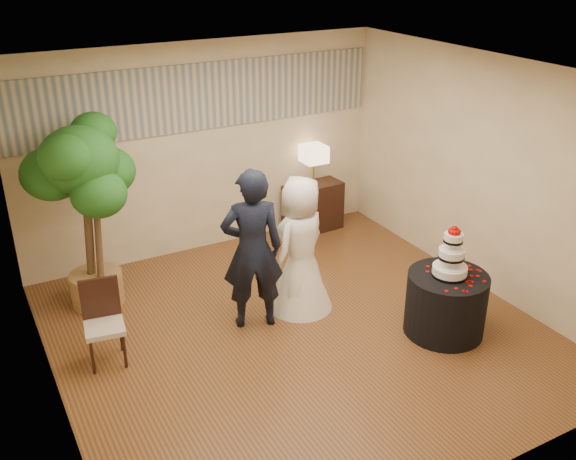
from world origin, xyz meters
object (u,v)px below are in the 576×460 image
table_lamp (314,165)px  ficus_tree (87,215)px  cake_table (446,304)px  console (313,207)px  wedding_cake (452,251)px  side_chair (104,325)px  bride (300,245)px  groom (252,250)px

table_lamp → ficus_tree: (-3.28, -0.56, 0.13)m
cake_table → console: console is taller
wedding_cake → side_chair: 3.62m
bride → table_lamp: bride is taller
cake_table → side_chair: side_chair is taller
wedding_cake → table_lamp: bearing=87.9°
cake_table → table_lamp: bearing=87.9°
cake_table → side_chair: bearing=160.2°
groom → table_lamp: groom is taller
groom → side_chair: groom is taller
cake_table → side_chair: 3.58m
table_lamp → console: bearing=0.0°
side_chair → console: bearing=35.7°
bride → table_lamp: (1.23, 1.78, 0.20)m
bride → console: (1.23, 1.78, -0.44)m
wedding_cake → groom: bearing=146.7°
wedding_cake → ficus_tree: (-3.17, 2.43, 0.15)m
cake_table → wedding_cake: size_ratio=1.50×
wedding_cake → ficus_tree: bearing=142.6°
console → table_lamp: (0.00, 0.00, 0.65)m
ficus_tree → side_chair: size_ratio=2.57×
table_lamp → ficus_tree: bearing=-170.3°
groom → ficus_tree: (-1.43, 1.28, 0.22)m
cake_table → table_lamp: 3.06m
wedding_cake → console: 3.06m
bride → side_chair: 2.28m
bride → console: size_ratio=1.87×
groom → side_chair: size_ratio=2.08×
groom → wedding_cake: size_ratio=3.18×
groom → bride: (0.63, 0.07, -0.11)m
cake_table → wedding_cake: 0.63m
groom → side_chair: (-1.62, 0.06, -0.48)m
cake_table → bride: bearing=132.6°
bride → groom: bearing=-18.6°
side_chair → table_lamp: bearing=35.7°
bride → ficus_tree: size_ratio=0.71×
cake_table → side_chair: size_ratio=0.98×
bride → ficus_tree: 2.41m
console → ficus_tree: 3.42m
groom → side_chair: 1.69m
bride → cake_table: bearing=108.0°
groom → table_lamp: 2.62m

